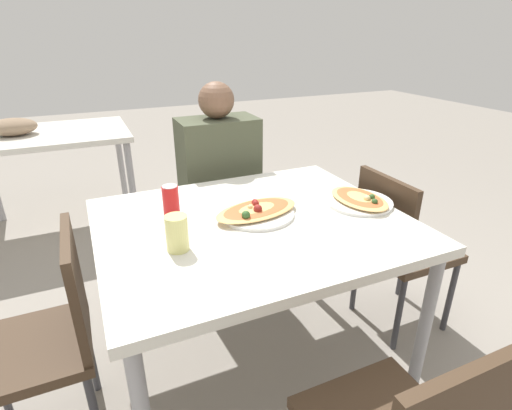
% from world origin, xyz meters
% --- Properties ---
extents(ground_plane, '(14.00, 14.00, 0.00)m').
position_xyz_m(ground_plane, '(0.00, 0.00, 0.00)').
color(ground_plane, gray).
extents(dining_table, '(1.20, 0.99, 0.77)m').
position_xyz_m(dining_table, '(0.00, 0.00, 0.70)').
color(dining_table, silver).
rests_on(dining_table, ground_plane).
extents(chair_far_seated, '(0.40, 0.40, 0.86)m').
position_xyz_m(chair_far_seated, '(0.11, 0.82, 0.49)').
color(chair_far_seated, '#3F2D1E').
rests_on(chair_far_seated, ground_plane).
extents(chair_side_left, '(0.40, 0.40, 0.86)m').
position_xyz_m(chair_side_left, '(-0.79, -0.00, 0.49)').
color(chair_side_left, '#3F2D1E').
rests_on(chair_side_left, ground_plane).
extents(chair_side_right, '(0.40, 0.40, 0.86)m').
position_xyz_m(chair_side_right, '(0.79, -0.00, 0.49)').
color(chair_side_right, '#3F2D1E').
rests_on(chair_side_right, ground_plane).
extents(person_seated, '(0.43, 0.27, 1.23)m').
position_xyz_m(person_seated, '(0.11, 0.71, 0.72)').
color(person_seated, '#2D2D38').
rests_on(person_seated, ground_plane).
extents(pizza_main, '(0.40, 0.30, 0.06)m').
position_xyz_m(pizza_main, '(0.03, 0.04, 0.79)').
color(pizza_main, white).
rests_on(pizza_main, dining_table).
extents(soda_can, '(0.07, 0.07, 0.12)m').
position_xyz_m(soda_can, '(-0.28, 0.19, 0.84)').
color(soda_can, red).
rests_on(soda_can, dining_table).
extents(drink_glass, '(0.08, 0.08, 0.13)m').
position_xyz_m(drink_glass, '(-0.33, -0.10, 0.84)').
color(drink_glass, '#E0DB7F').
rests_on(drink_glass, dining_table).
extents(pizza_second, '(0.29, 0.31, 0.05)m').
position_xyz_m(pizza_second, '(0.49, -0.03, 0.79)').
color(pizza_second, white).
rests_on(pizza_second, dining_table).
extents(background_table, '(1.10, 0.80, 0.89)m').
position_xyz_m(background_table, '(-0.82, 1.96, 0.71)').
color(background_table, silver).
rests_on(background_table, ground_plane).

